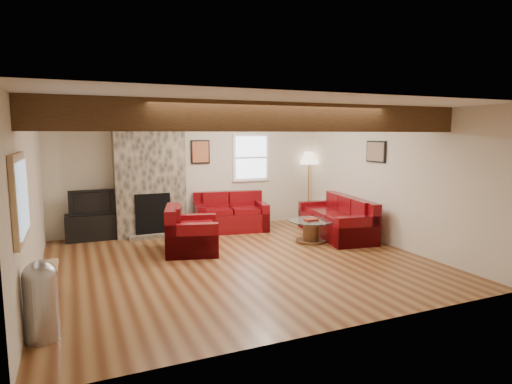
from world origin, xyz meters
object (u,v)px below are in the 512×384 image
(coffee_table, at_px, (311,231))
(television, at_px, (92,202))
(loveseat, at_px, (231,212))
(armchair_red, at_px, (192,229))
(floor_lamp, at_px, (309,162))
(tv_cabinet, at_px, (93,227))
(sofa_three, at_px, (336,217))

(coffee_table, distance_m, television, 4.35)
(loveseat, height_order, television, television)
(armchair_red, distance_m, television, 2.31)
(television, height_order, floor_lamp, floor_lamp)
(tv_cabinet, distance_m, floor_lamp, 5.07)
(sofa_three, xyz_separation_m, loveseat, (-1.81, 1.34, 0.01))
(coffee_table, bearing_deg, armchair_red, 174.30)
(tv_cabinet, bearing_deg, armchair_red, -46.44)
(coffee_table, distance_m, tv_cabinet, 4.32)
(loveseat, bearing_deg, armchair_red, -122.48)
(coffee_table, bearing_deg, sofa_three, 18.47)
(coffee_table, bearing_deg, tv_cabinet, 154.10)
(loveseat, bearing_deg, sofa_three, -26.85)
(coffee_table, xyz_separation_m, tv_cabinet, (-3.88, 1.89, 0.04))
(loveseat, relative_size, floor_lamp, 0.92)
(sofa_three, bearing_deg, coffee_table, -63.19)
(loveseat, relative_size, armchair_red, 1.51)
(loveseat, height_order, armchair_red, armchair_red)
(armchair_red, height_order, tv_cabinet, armchair_red)
(loveseat, xyz_separation_m, coffee_table, (1.08, -1.59, -0.19))
(armchair_red, xyz_separation_m, television, (-1.57, 1.66, 0.35))
(tv_cabinet, bearing_deg, sofa_three, -19.59)
(armchair_red, relative_size, tv_cabinet, 0.98)
(loveseat, height_order, floor_lamp, floor_lamp)
(loveseat, bearing_deg, tv_cabinet, -176.44)
(television, bearing_deg, loveseat, -6.11)
(armchair_red, relative_size, television, 1.18)
(sofa_three, height_order, tv_cabinet, sofa_three)
(coffee_table, distance_m, floor_lamp, 2.49)
(sofa_three, height_order, loveseat, loveseat)
(coffee_table, height_order, floor_lamp, floor_lamp)
(loveseat, xyz_separation_m, armchair_red, (-1.23, -1.36, 0.00))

